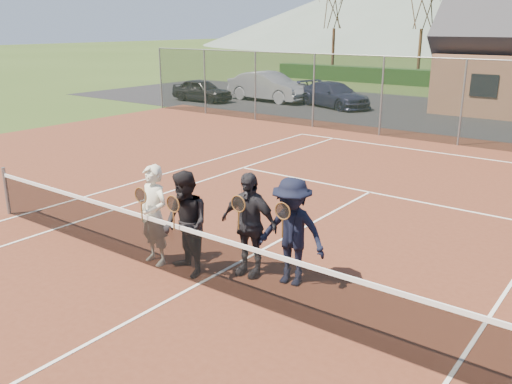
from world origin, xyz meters
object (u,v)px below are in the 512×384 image
car_c (334,95)px  player_d (292,232)px  player_b (186,224)px  car_a (202,90)px  player_c (249,224)px  player_a (154,215)px  tennis_net (198,255)px  car_b (269,87)px

car_c → player_d: 20.47m
car_c → player_b: (7.74, -18.99, 0.29)m
car_a → player_c: (15.58, -15.89, 0.31)m
player_d → car_c: bearing=117.2°
player_a → player_b: (0.76, 0.01, -0.00)m
tennis_net → player_c: size_ratio=6.49×
car_c → player_c: bearing=-135.6°
player_a → car_c: bearing=110.2°
player_b → player_c: 1.05m
car_a → car_c: (7.00, 2.46, 0.02)m
tennis_net → player_a: player_a is taller
car_a → player_b: size_ratio=2.00×
car_b → car_c: bearing=-84.7°
car_a → car_c: size_ratio=0.82×
player_a → player_b: bearing=0.5°
player_a → player_c: same height
car_c → player_c: player_c is taller
car_c → tennis_net: (8.17, -19.17, -0.10)m
car_a → tennis_net: size_ratio=0.31×
tennis_net → player_d: (1.18, 0.96, 0.38)m
car_c → player_c: (8.57, -18.35, 0.29)m
player_a → player_d: bearing=18.2°
car_b → player_c: 22.23m
car_b → tennis_net: size_ratio=0.42×
car_b → player_c: size_ratio=2.70×
player_b → player_d: same height
player_a → car_b: bearing=120.4°
car_b → player_c: (12.68, -18.26, 0.12)m
car_b → player_b: 22.30m
car_a → tennis_net: car_a is taller
tennis_net → player_b: 0.61m
car_b → tennis_net: car_b is taller
car_a → player_d: bearing=-134.7°
car_b → player_a: bearing=-145.6°
player_d → car_b: bearing=126.6°
car_b → tennis_net: (12.27, -19.08, -0.26)m
car_c → player_d: (9.35, -18.21, 0.29)m
car_c → player_b: 20.51m
car_a → car_b: 3.75m
car_c → player_b: size_ratio=2.43×
tennis_net → car_c: bearing=113.1°
car_a → player_b: (14.74, -16.53, 0.31)m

